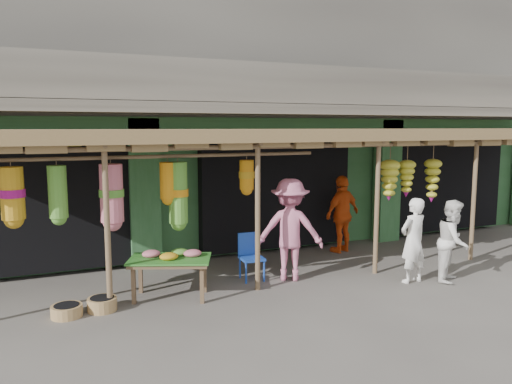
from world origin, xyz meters
name	(u,v)px	position (x,y,z in m)	size (l,w,h in m)	color
ground	(325,276)	(0.00, 0.00, 0.00)	(80.00, 80.00, 0.00)	#514C47
building	(233,107)	(0.00, 4.87, 3.37)	(16.40, 6.80, 7.00)	gray
awning	(299,140)	(-0.16, 0.80, 2.57)	(14.00, 2.70, 2.79)	brown
flower_table	(171,260)	(-2.98, 0.02, 0.64)	(1.52, 1.22, 0.79)	brown
blue_chair	(250,254)	(-1.37, 0.44, 0.48)	(0.43, 0.44, 0.86)	#1942A8
basket_mid	(67,311)	(-4.63, -0.20, 0.09)	(0.46, 0.46, 0.18)	olive
basket_right	(102,304)	(-4.12, -0.15, 0.10)	(0.45, 0.45, 0.20)	olive
person_front	(413,240)	(1.27, -0.93, 0.78)	(0.57, 0.37, 1.56)	white
person_right	(453,241)	(2.00, -1.17, 0.76)	(0.74, 0.57, 1.51)	white
person_vendor	(342,214)	(1.34, 1.49, 0.88)	(1.03, 0.43, 1.75)	#EB5316
person_shopper	(290,230)	(-0.70, 0.12, 0.95)	(1.22, 0.70, 1.89)	#CA6B8B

